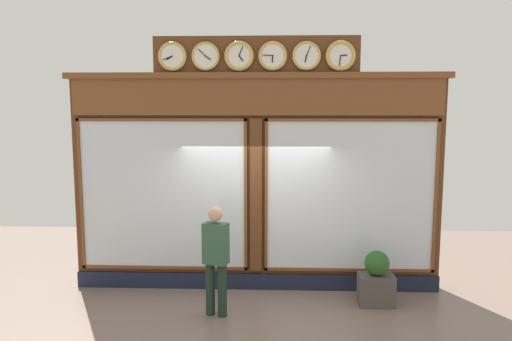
{
  "coord_description": "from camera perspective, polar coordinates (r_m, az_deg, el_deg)",
  "views": [
    {
      "loc": [
        -0.32,
        8.2,
        3.18
      ],
      "look_at": [
        0.0,
        0.0,
        2.09
      ],
      "focal_mm": 34.32,
      "sensor_mm": 36.0,
      "label": 1
    }
  ],
  "objects": [
    {
      "name": "shop_facade",
      "position": [
        8.42,
        0.04,
        -1.02
      ],
      "size": [
        6.41,
        0.42,
        4.31
      ],
      "color": "#5B3319",
      "rests_on": "ground_plane"
    },
    {
      "name": "planter_shrub",
      "position": [
        8.13,
        13.92,
        -10.43
      ],
      "size": [
        0.39,
        0.39,
        0.39
      ],
      "primitive_type": "sphere",
      "color": "#285623",
      "rests_on": "planter_box"
    },
    {
      "name": "pedestrian",
      "position": [
        7.48,
        -4.7,
        -9.93
      ],
      "size": [
        0.41,
        0.32,
        1.69
      ],
      "color": "#1C2F21",
      "rests_on": "ground_plane"
    },
    {
      "name": "planter_box",
      "position": [
        8.28,
        13.82,
        -13.36
      ],
      "size": [
        0.56,
        0.36,
        0.5
      ],
      "primitive_type": "cube",
      "color": "#4C4742",
      "rests_on": "ground_plane"
    }
  ]
}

